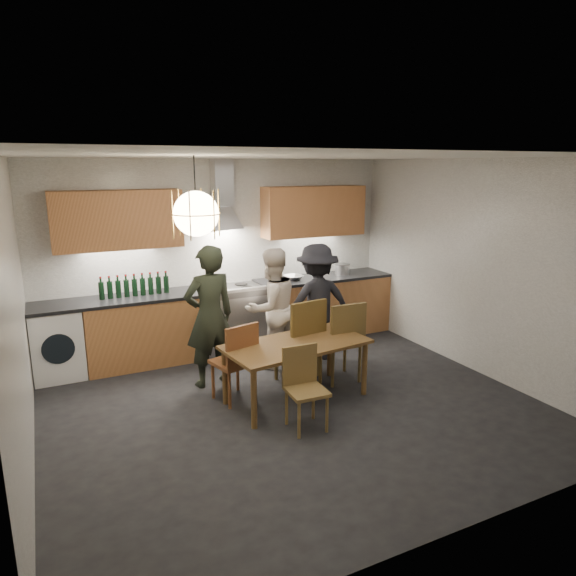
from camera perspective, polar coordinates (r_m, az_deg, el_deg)
name	(u,v)px	position (r m, az deg, el deg)	size (l,w,h in m)	color
ground	(292,406)	(5.65, 0.49, -12.93)	(5.00, 5.00, 0.00)	black
room_shell	(293,249)	(5.13, 0.53, 4.41)	(5.02, 4.52, 2.61)	white
counter_run	(232,318)	(7.18, -6.28, -3.31)	(5.00, 0.62, 0.90)	tan
range_stove	(230,319)	(7.17, -6.44, -3.41)	(0.90, 0.60, 0.92)	silver
wall_fixtures	(224,214)	(7.00, -7.09, 8.13)	(4.30, 0.54, 1.10)	#D08750
pendant_lamp	(196,214)	(4.62, -10.17, 8.12)	(0.43, 0.43, 0.70)	black
dining_table	(296,349)	(5.58, 0.92, -6.84)	(1.63, 0.96, 0.65)	brown
chair_back_left	(237,357)	(5.56, -5.65, -7.69)	(0.49, 0.49, 0.90)	brown
chair_back_mid	(303,336)	(5.94, 1.66, -5.38)	(0.52, 0.52, 1.04)	brown
chair_back_right	(343,337)	(6.05, 6.17, -5.41)	(0.47, 0.47, 0.98)	brown
chair_front	(303,381)	(5.08, 1.72, -10.34)	(0.38, 0.38, 0.81)	brown
person_left	(210,317)	(5.95, -8.69, -3.16)	(0.60, 0.40, 1.66)	black
person_mid	(272,308)	(6.46, -1.83, -2.27)	(0.74, 0.58, 1.53)	silver
person_right	(317,302)	(6.71, 3.21, -1.60)	(0.99, 0.57, 1.54)	black
mixing_bowl	(293,277)	(7.42, 0.59, 1.18)	(0.27, 0.27, 0.07)	silver
stock_pot	(342,269)	(7.82, 6.04, 2.07)	(0.22, 0.22, 0.15)	silver
wine_bottles	(135,285)	(6.76, -16.69, 0.32)	(0.87, 0.07, 0.28)	black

